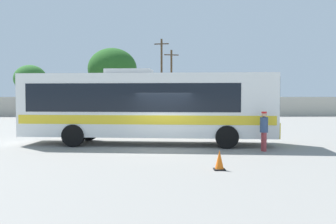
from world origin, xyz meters
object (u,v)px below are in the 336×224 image
Objects in this scene: attendant_by_bus_door at (264,129)px; utility_pole_near at (171,81)px; roadside_tree_midleft at (112,69)px; traffic_cone_on_apron at (219,160)px; parked_car_leftmost_maroon at (46,110)px; utility_pole_far at (162,76)px; parked_car_second_black at (105,111)px; roadside_tree_left at (30,79)px; coach_bus_white_yellow at (145,104)px.

utility_pole_near is at bearing 95.56° from attendant_by_bus_door.
traffic_cone_on_apron is at bearing -77.23° from roadside_tree_midleft.
utility_pole_far is (12.33, 5.99, 4.03)m from parked_car_leftmost_maroon.
attendant_by_bus_door is 0.21× the size of utility_pole_near.
parked_car_second_black is 0.77× the size of roadside_tree_left.
parked_car_second_black is at bearing -134.18° from utility_pole_far.
utility_pole_far is (-1.21, -0.01, 0.67)m from utility_pole_near.
parked_car_leftmost_maroon is 15.18m from utility_pole_near.
roadside_tree_midleft is (0.16, 5.45, 4.78)m from parked_car_second_black.
parked_car_second_black is 9.61m from utility_pole_far.
parked_car_leftmost_maroon is at bearing 117.77° from coach_bus_white_yellow.
parked_car_leftmost_maroon is 0.92× the size of parked_car_second_black.
traffic_cone_on_apron is (13.90, -27.81, -0.50)m from parked_car_leftmost_maroon.
roadside_tree_left reaches higher than coach_bus_white_yellow.
roadside_tree_left is at bearing -177.25° from utility_pole_far.
parked_car_second_black is at bearing -2.37° from parked_car_leftmost_maroon.
utility_pole_far reaches higher than parked_car_leftmost_maroon.
coach_bus_white_yellow is 30.56m from roadside_tree_left.
attendant_by_bus_door is at bearing -55.48° from parked_car_leftmost_maroon.
utility_pole_near reaches higher than roadside_tree_left.
parked_car_second_black is at bearing 103.39° from coach_bus_white_yellow.
attendant_by_bus_door reaches higher than parked_car_second_black.
parked_car_leftmost_maroon reaches higher than traffic_cone_on_apron.
traffic_cone_on_apron is (2.60, -6.35, -1.64)m from coach_bus_white_yellow.
roadside_tree_midleft is at bearing -0.24° from roadside_tree_left.
roadside_tree_left reaches higher than attendant_by_bus_door.
utility_pole_far is at bearing 25.93° from parked_car_leftmost_maroon.
utility_pole_near reaches higher than attendant_by_bus_door.
roadside_tree_midleft is 12.59× the size of traffic_cone_on_apron.
coach_bus_white_yellow is 21.82m from parked_car_second_black.
attendant_by_bus_door is 4.71m from traffic_cone_on_apron.
coach_bus_white_yellow is 7.28× the size of attendant_by_bus_door.
roadside_tree_midleft is (9.81, -0.04, 1.19)m from roadside_tree_left.
parked_car_second_black is 11.67m from roadside_tree_left.
parked_car_second_black is at bearing 113.32° from attendant_by_bus_door.
utility_pole_near is (7.28, 6.26, 3.37)m from parked_car_second_black.
roadside_tree_left is 9.88m from roadside_tree_midleft.
utility_pole_near is 1.38m from utility_pole_far.
parked_car_leftmost_maroon is at bearing -154.07° from utility_pole_far.
parked_car_second_black is 0.58× the size of roadside_tree_midleft.
roadside_tree_left is at bearing 118.83° from coach_bus_white_yellow.
parked_car_second_black reaches higher than traffic_cone_on_apron.
roadside_tree_midleft is (-5.91, -0.80, 0.74)m from utility_pole_far.
utility_pole_near is at bearing 90.62° from traffic_cone_on_apron.
utility_pole_far reaches higher than parked_car_second_black.
attendant_by_bus_door is at bearing 56.91° from traffic_cone_on_apron.
attendant_by_bus_door is 25.75m from parked_car_second_black.
traffic_cone_on_apron is (7.65, -27.55, -0.48)m from parked_car_second_black.
attendant_by_bus_door reaches higher than parked_car_leftmost_maroon.
roadside_tree_midleft reaches higher than parked_car_leftmost_maroon.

